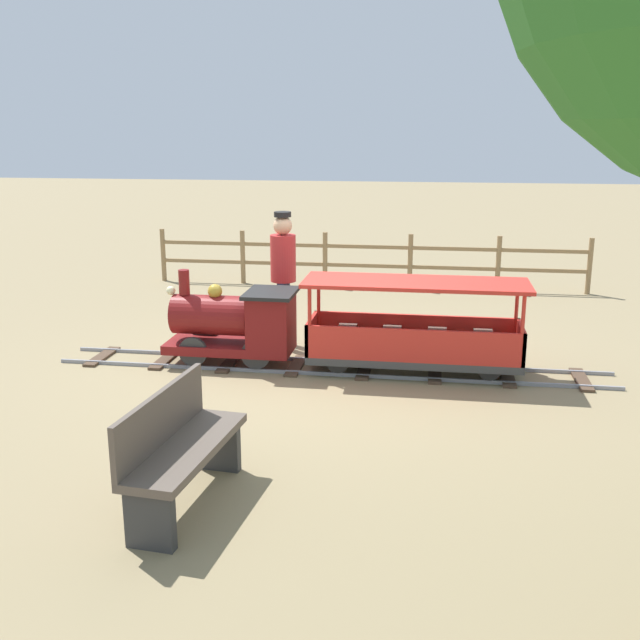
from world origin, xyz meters
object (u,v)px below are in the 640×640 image
object	(u,v)px
park_bench	(180,449)
passenger_car	(414,335)
locomotive	(237,323)
conductor_person	(283,268)

from	to	relation	value
park_bench	passenger_car	bearing A→B (deg)	-25.76
passenger_car	park_bench	bearing A→B (deg)	154.24
locomotive	park_bench	distance (m)	3.15
locomotive	park_bench	xyz separation A→B (m)	(-3.12, -0.43, -0.07)
locomotive	park_bench	world-z (taller)	locomotive
passenger_car	conductor_person	xyz separation A→B (m)	(0.79, 1.57, 0.53)
locomotive	passenger_car	bearing A→B (deg)	-90.00
locomotive	passenger_car	world-z (taller)	locomotive
locomotive	conductor_person	bearing A→B (deg)	-24.62
locomotive	passenger_car	size ratio (longest dim) A/B	0.61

